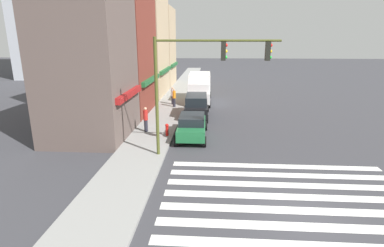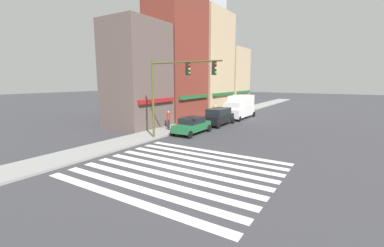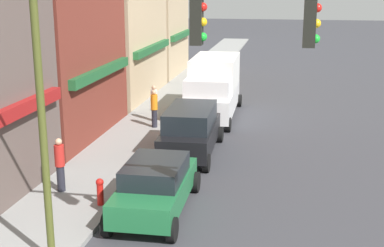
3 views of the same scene
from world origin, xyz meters
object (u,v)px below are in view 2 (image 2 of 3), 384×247
object	(u,v)px
suv_black	(219,116)
pedestrian_red_jacket	(169,119)
traffic_signal	(175,83)
fire_hydrant	(177,126)
box_truck_white	(240,107)
pedestrian_white_shirt	(216,111)
sedan_green	(192,125)
pedestrian_orange_vest	(214,112)

from	to	relation	value
suv_black	pedestrian_red_jacket	size ratio (longest dim) A/B	2.69
traffic_signal	fire_hydrant	world-z (taller)	traffic_signal
box_truck_white	traffic_signal	bearing A→B (deg)	-178.78
pedestrian_red_jacket	fire_hydrant	xyz separation A→B (m)	(-0.85, -1.64, -0.46)
traffic_signal	suv_black	distance (m)	10.04
pedestrian_white_shirt	sedan_green	bearing A→B (deg)	171.70
pedestrian_orange_vest	pedestrian_white_shirt	world-z (taller)	same
sedan_green	box_truck_white	world-z (taller)	box_truck_white
fire_hydrant	pedestrian_white_shirt	bearing A→B (deg)	5.17
pedestrian_orange_vest	fire_hydrant	distance (m)	9.15
box_truck_white	sedan_green	bearing A→B (deg)	178.82
traffic_signal	box_truck_white	bearing A→B (deg)	2.40
traffic_signal	pedestrian_red_jacket	size ratio (longest dim) A/B	3.75
box_truck_white	pedestrian_white_shirt	xyz separation A→B (m)	(-2.00, 2.63, -0.51)
traffic_signal	box_truck_white	world-z (taller)	traffic_signal
fire_hydrant	pedestrian_red_jacket	bearing A→B (deg)	62.64
traffic_signal	suv_black	bearing A→B (deg)	4.07
traffic_signal	sedan_green	distance (m)	5.42
traffic_signal	box_truck_white	distance (m)	16.03
sedan_green	pedestrian_white_shirt	distance (m)	10.45
box_truck_white	fire_hydrant	bearing A→B (deg)	170.91
traffic_signal	fire_hydrant	distance (m)	5.96
suv_black	pedestrian_white_shirt	bearing A→B (deg)	29.00
box_truck_white	pedestrian_orange_vest	bearing A→B (deg)	142.09
suv_black	fire_hydrant	bearing A→B (deg)	162.01
traffic_signal	pedestrian_red_jacket	bearing A→B (deg)	43.01
traffic_signal	sedan_green	xyz separation A→B (m)	(3.57, 0.66, -4.03)
sedan_green	box_truck_white	xyz separation A→B (m)	(12.11, -0.00, 0.75)
suv_black	pedestrian_white_shirt	xyz separation A→B (m)	(4.42, 2.63, 0.04)
traffic_signal	sedan_green	bearing A→B (deg)	10.45
pedestrian_orange_vest	pedestrian_red_jacket	bearing A→B (deg)	-103.44
sedan_green	box_truck_white	bearing A→B (deg)	-0.95
traffic_signal	pedestrian_white_shirt	distance (m)	14.57
traffic_signal	pedestrian_orange_vest	distance (m)	13.45
sedan_green	pedestrian_orange_vest	xyz separation A→B (m)	(8.98, 2.33, 0.23)
suv_black	pedestrian_orange_vest	size ratio (longest dim) A/B	2.69
traffic_signal	pedestrian_white_shirt	world-z (taller)	traffic_signal
pedestrian_red_jacket	box_truck_white	bearing A→B (deg)	-33.21
traffic_signal	sedan_green	size ratio (longest dim) A/B	1.50
suv_black	pedestrian_white_shirt	size ratio (longest dim) A/B	2.69
sedan_green	fire_hydrant	size ratio (longest dim) A/B	5.26
fire_hydrant	suv_black	bearing A→B (deg)	-16.30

